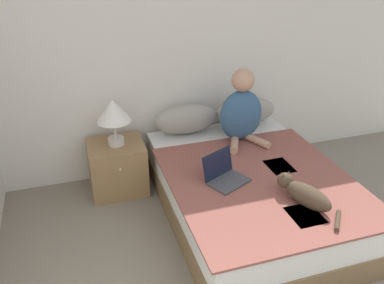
{
  "coord_description": "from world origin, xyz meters",
  "views": [
    {
      "loc": [
        -1.35,
        -0.53,
        2.26
      ],
      "look_at": [
        -0.51,
        2.1,
        0.83
      ],
      "focal_mm": 38.0,
      "sensor_mm": 36.0,
      "label": 1
    }
  ],
  "objects_px": {
    "laptop_open": "(225,175)",
    "person_sitting": "(241,111)",
    "pillow_far": "(246,111)",
    "table_lamp": "(113,113)",
    "bed": "(250,193)",
    "nightstand": "(117,167)",
    "cat_tabby": "(304,194)",
    "pillow_near": "(186,119)"
  },
  "relations": [
    {
      "from": "bed",
      "to": "cat_tabby",
      "type": "height_order",
      "value": "cat_tabby"
    },
    {
      "from": "pillow_far",
      "to": "table_lamp",
      "type": "xyz_separation_m",
      "value": [
        -1.35,
        -0.09,
        0.2
      ]
    },
    {
      "from": "cat_tabby",
      "to": "pillow_near",
      "type": "bearing_deg",
      "value": -2.35
    },
    {
      "from": "laptop_open",
      "to": "pillow_far",
      "type": "bearing_deg",
      "value": 31.71
    },
    {
      "from": "pillow_far",
      "to": "person_sitting",
      "type": "height_order",
      "value": "person_sitting"
    },
    {
      "from": "table_lamp",
      "to": "nightstand",
      "type": "bearing_deg",
      "value": 141.94
    },
    {
      "from": "person_sitting",
      "to": "table_lamp",
      "type": "xyz_separation_m",
      "value": [
        -1.16,
        0.21,
        0.05
      ]
    },
    {
      "from": "laptop_open",
      "to": "table_lamp",
      "type": "relative_size",
      "value": 0.89
    },
    {
      "from": "pillow_near",
      "to": "pillow_far",
      "type": "distance_m",
      "value": 0.64
    },
    {
      "from": "pillow_far",
      "to": "cat_tabby",
      "type": "distance_m",
      "value": 1.41
    },
    {
      "from": "person_sitting",
      "to": "laptop_open",
      "type": "xyz_separation_m",
      "value": [
        -0.41,
        -0.64,
        -0.25
      ]
    },
    {
      "from": "person_sitting",
      "to": "laptop_open",
      "type": "distance_m",
      "value": 0.8
    },
    {
      "from": "bed",
      "to": "laptop_open",
      "type": "height_order",
      "value": "laptop_open"
    },
    {
      "from": "pillow_near",
      "to": "nightstand",
      "type": "xyz_separation_m",
      "value": [
        -0.72,
        -0.08,
        -0.37
      ]
    },
    {
      "from": "pillow_far",
      "to": "laptop_open",
      "type": "distance_m",
      "value": 1.12
    },
    {
      "from": "person_sitting",
      "to": "pillow_far",
      "type": "bearing_deg",
      "value": 57.84
    },
    {
      "from": "nightstand",
      "to": "table_lamp",
      "type": "height_order",
      "value": "table_lamp"
    },
    {
      "from": "bed",
      "to": "cat_tabby",
      "type": "bearing_deg",
      "value": -74.12
    },
    {
      "from": "bed",
      "to": "cat_tabby",
      "type": "relative_size",
      "value": 3.37
    },
    {
      "from": "cat_tabby",
      "to": "table_lamp",
      "type": "distance_m",
      "value": 1.79
    },
    {
      "from": "person_sitting",
      "to": "cat_tabby",
      "type": "relative_size",
      "value": 1.17
    },
    {
      "from": "bed",
      "to": "pillow_far",
      "type": "distance_m",
      "value": 0.99
    },
    {
      "from": "pillow_near",
      "to": "table_lamp",
      "type": "height_order",
      "value": "table_lamp"
    },
    {
      "from": "pillow_far",
      "to": "bed",
      "type": "bearing_deg",
      "value": -110.39
    },
    {
      "from": "table_lamp",
      "to": "laptop_open",
      "type": "bearing_deg",
      "value": -49.01
    },
    {
      "from": "bed",
      "to": "person_sitting",
      "type": "xyz_separation_m",
      "value": [
        0.13,
        0.55,
        0.54
      ]
    },
    {
      "from": "person_sitting",
      "to": "table_lamp",
      "type": "distance_m",
      "value": 1.18
    },
    {
      "from": "bed",
      "to": "nightstand",
      "type": "bearing_deg",
      "value": 143.24
    },
    {
      "from": "cat_tabby",
      "to": "table_lamp",
      "type": "xyz_separation_m",
      "value": [
        -1.18,
        1.32,
        0.26
      ]
    },
    {
      "from": "bed",
      "to": "nightstand",
      "type": "xyz_separation_m",
      "value": [
        -1.04,
        0.78,
        0.01
      ]
    },
    {
      "from": "pillow_near",
      "to": "nightstand",
      "type": "bearing_deg",
      "value": -173.86
    },
    {
      "from": "person_sitting",
      "to": "pillow_near",
      "type": "bearing_deg",
      "value": 145.98
    },
    {
      "from": "laptop_open",
      "to": "table_lamp",
      "type": "height_order",
      "value": "table_lamp"
    },
    {
      "from": "bed",
      "to": "pillow_far",
      "type": "xyz_separation_m",
      "value": [
        0.32,
        0.85,
        0.39
      ]
    },
    {
      "from": "pillow_near",
      "to": "cat_tabby",
      "type": "distance_m",
      "value": 1.48
    },
    {
      "from": "pillow_far",
      "to": "laptop_open",
      "type": "bearing_deg",
      "value": -122.5
    },
    {
      "from": "pillow_near",
      "to": "cat_tabby",
      "type": "height_order",
      "value": "pillow_near"
    },
    {
      "from": "bed",
      "to": "laptop_open",
      "type": "bearing_deg",
      "value": -162.48
    },
    {
      "from": "laptop_open",
      "to": "person_sitting",
      "type": "bearing_deg",
      "value": 31.55
    },
    {
      "from": "table_lamp",
      "to": "cat_tabby",
      "type": "bearing_deg",
      "value": -48.0
    },
    {
      "from": "bed",
      "to": "table_lamp",
      "type": "relative_size",
      "value": 4.54
    },
    {
      "from": "laptop_open",
      "to": "nightstand",
      "type": "bearing_deg",
      "value": 105.33
    }
  ]
}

